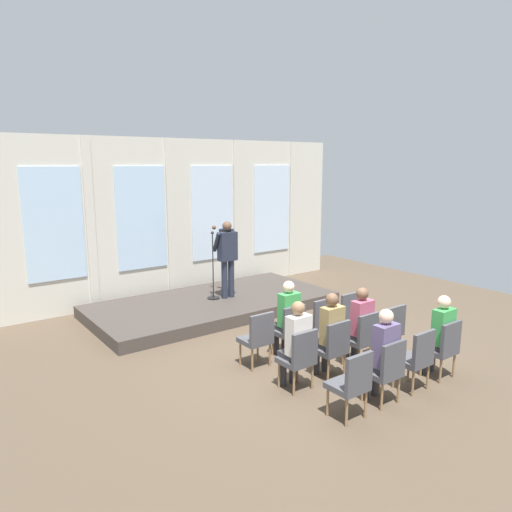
{
  "coord_description": "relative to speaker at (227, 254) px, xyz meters",
  "views": [
    {
      "loc": [
        -5.45,
        -5.43,
        3.32
      ],
      "look_at": [
        0.11,
        2.11,
        1.48
      ],
      "focal_mm": 33.6,
      "sensor_mm": 36.0,
      "label": 1
    }
  ],
  "objects": [
    {
      "name": "chair_r2_c0",
      "position": [
        -1.38,
        -5.07,
        -0.75
      ],
      "size": [
        0.46,
        0.44,
        0.94
      ],
      "color": "olive",
      "rests_on": "ground"
    },
    {
      "name": "audience_r1_c0",
      "position": [
        -1.38,
        -3.97,
        -0.53
      ],
      "size": [
        0.36,
        0.39,
        1.36
      ],
      "color": "#2D2D33",
      "rests_on": "ground"
    },
    {
      "name": "chair_r1_c3",
      "position": [
        0.68,
        -4.05,
        -0.75
      ],
      "size": [
        0.46,
        0.44,
        0.94
      ],
      "color": "olive",
      "rests_on": "ground"
    },
    {
      "name": "chair_r0_c0",
      "position": [
        -1.38,
        -3.03,
        -0.75
      ],
      "size": [
        0.46,
        0.44,
        0.94
      ],
      "color": "olive",
      "rests_on": "ground"
    },
    {
      "name": "chair_r1_c2",
      "position": [
        -0.01,
        -4.05,
        -0.75
      ],
      "size": [
        0.46,
        0.44,
        0.94
      ],
      "color": "olive",
      "rests_on": "ground"
    },
    {
      "name": "rear_partition",
      "position": [
        -0.31,
        1.69,
        0.67
      ],
      "size": [
        9.76,
        0.14,
        3.89
      ],
      "color": "beige",
      "rests_on": "ground"
    },
    {
      "name": "chair_r0_c1",
      "position": [
        -0.69,
        -3.03,
        -0.75
      ],
      "size": [
        0.46,
        0.44,
        0.94
      ],
      "color": "olive",
      "rests_on": "ground"
    },
    {
      "name": "chair_r2_c2",
      "position": [
        -0.01,
        -5.07,
        -0.75
      ],
      "size": [
        0.46,
        0.44,
        0.94
      ],
      "color": "olive",
      "rests_on": "ground"
    },
    {
      "name": "audience_r1_c2",
      "position": [
        -0.01,
        -3.97,
        -0.54
      ],
      "size": [
        0.36,
        0.39,
        1.34
      ],
      "color": "#2D2D33",
      "rests_on": "ground"
    },
    {
      "name": "chair_r1_c1",
      "position": [
        -0.69,
        -4.05,
        -0.75
      ],
      "size": [
        0.46,
        0.44,
        0.94
      ],
      "color": "olive",
      "rests_on": "ground"
    },
    {
      "name": "speaker",
      "position": [
        0.0,
        0.0,
        0.0
      ],
      "size": [
        0.5,
        0.69,
        1.77
      ],
      "color": "#232838",
      "rests_on": "stage_platform"
    },
    {
      "name": "mic_stand",
      "position": [
        -0.31,
        0.11,
        -0.69
      ],
      "size": [
        0.28,
        0.28,
        1.56
      ],
      "color": "black",
      "rests_on": "stage_platform"
    },
    {
      "name": "chair_r0_c2",
      "position": [
        -0.01,
        -3.03,
        -0.75
      ],
      "size": [
        0.46,
        0.44,
        0.94
      ],
      "color": "olive",
      "rests_on": "ground"
    },
    {
      "name": "chair_r2_c3",
      "position": [
        0.68,
        -5.07,
        -0.75
      ],
      "size": [
        0.46,
        0.44,
        0.94
      ],
      "color": "olive",
      "rests_on": "ground"
    },
    {
      "name": "audience_r2_c1",
      "position": [
        -0.69,
        -5.0,
        -0.53
      ],
      "size": [
        0.36,
        0.39,
        1.37
      ],
      "color": "#2D2D33",
      "rests_on": "ground"
    },
    {
      "name": "audience_r2_c3",
      "position": [
        0.68,
        -4.99,
        -0.55
      ],
      "size": [
        0.36,
        0.39,
        1.33
      ],
      "color": "#2D2D33",
      "rests_on": "ground"
    },
    {
      "name": "chair_r2_c1",
      "position": [
        -0.69,
        -5.07,
        -0.75
      ],
      "size": [
        0.46,
        0.44,
        0.94
      ],
      "color": "olive",
      "rests_on": "ground"
    },
    {
      "name": "chair_r1_c0",
      "position": [
        -1.38,
        -4.05,
        -0.75
      ],
      "size": [
        0.46,
        0.44,
        0.94
      ],
      "color": "olive",
      "rests_on": "ground"
    },
    {
      "name": "audience_r1_c1",
      "position": [
        -0.69,
        -3.97,
        -0.53
      ],
      "size": [
        0.36,
        0.39,
        1.36
      ],
      "color": "#2D2D33",
      "rests_on": "ground"
    },
    {
      "name": "ground_plane",
      "position": [
        -0.35,
        -3.55,
        -1.28
      ],
      "size": [
        13.65,
        13.65,
        0.0
      ],
      "primitive_type": "plane",
      "color": "brown"
    },
    {
      "name": "chair_r0_c3",
      "position": [
        0.68,
        -3.03,
        -0.75
      ],
      "size": [
        0.46,
        0.44,
        0.94
      ],
      "color": "olive",
      "rests_on": "ground"
    },
    {
      "name": "audience_r0_c1",
      "position": [
        -0.69,
        -2.95,
        -0.54
      ],
      "size": [
        0.36,
        0.39,
        1.35
      ],
      "color": "#2D2D33",
      "rests_on": "ground"
    },
    {
      "name": "stage_platform",
      "position": [
        -0.35,
        0.07,
        -1.16
      ],
      "size": [
        5.45,
        2.65,
        0.26
      ],
      "primitive_type": "cube",
      "color": "#3F3833",
      "rests_on": "ground"
    }
  ]
}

